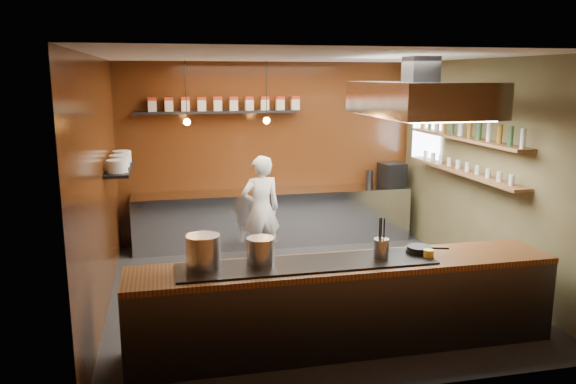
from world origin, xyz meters
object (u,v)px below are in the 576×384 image
object	(u,v)px
stockpot_large	(203,251)
espresso_machine	(392,174)
extractor_hood	(419,98)
stockpot_small	(261,251)
chef	(261,210)

from	to	relation	value
stockpot_large	espresso_machine	bearing A→B (deg)	46.56
extractor_hood	espresso_machine	xyz separation A→B (m)	(0.80, 2.61, -1.41)
stockpot_large	stockpot_small	xyz separation A→B (m)	(0.56, -0.01, -0.03)
stockpot_large	chef	distance (m)	2.97
espresso_machine	chef	bearing A→B (deg)	-169.21
stockpot_large	chef	world-z (taller)	chef
extractor_hood	stockpot_small	size ratio (longest dim) A/B	7.07
extractor_hood	stockpot_large	size ratio (longest dim) A/B	5.98
stockpot_small	extractor_hood	bearing A→B (deg)	27.28
stockpot_large	stockpot_small	distance (m)	0.56
stockpot_small	chef	size ratio (longest dim) A/B	0.17
stockpot_large	espresso_machine	size ratio (longest dim) A/B	0.86
espresso_machine	stockpot_small	bearing A→B (deg)	-138.57
stockpot_small	chef	xyz separation A→B (m)	(0.48, 2.78, -0.26)
chef	extractor_hood	bearing A→B (deg)	125.83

